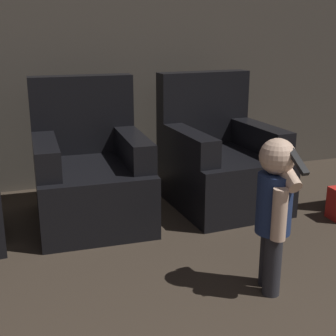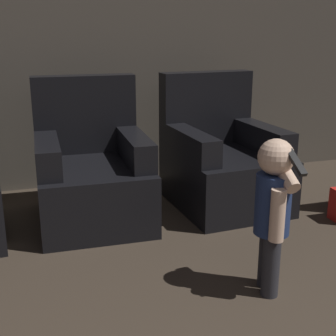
# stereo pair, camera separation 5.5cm
# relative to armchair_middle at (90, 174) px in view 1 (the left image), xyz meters

# --- Properties ---
(wall_back) EXTENTS (8.40, 0.05, 2.60)m
(wall_back) POSITION_rel_armchair_middle_xyz_m (0.18, 0.83, 0.96)
(wall_back) COLOR #51493F
(wall_back) RESTS_ON ground_plane
(armchair_middle) EXTENTS (0.80, 0.94, 1.02)m
(armchair_middle) POSITION_rel_armchair_middle_xyz_m (0.00, 0.00, 0.00)
(armchair_middle) COLOR black
(armchair_middle) RESTS_ON ground_plane
(armchair_right) EXTENTS (0.83, 0.96, 1.02)m
(armchair_right) POSITION_rel_armchair_middle_xyz_m (1.03, -0.00, 0.00)
(armchair_right) COLOR black
(armchair_right) RESTS_ON ground_plane
(person_toddler) EXTENTS (0.19, 0.33, 0.84)m
(person_toddler) POSITION_rel_armchair_middle_xyz_m (0.74, -1.31, 0.16)
(person_toddler) COLOR #28282D
(person_toddler) RESTS_ON ground_plane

